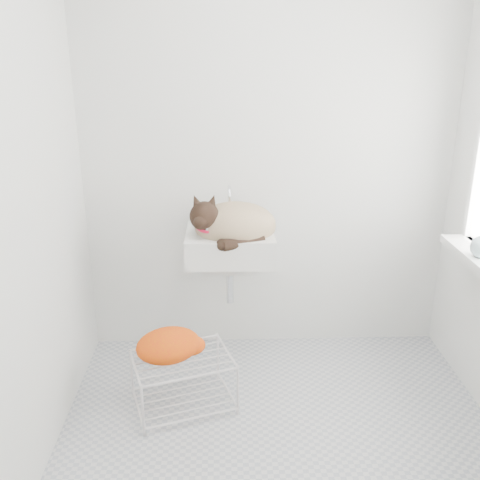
{
  "coord_description": "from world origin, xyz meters",
  "views": [
    {
      "loc": [
        -0.27,
        -2.11,
        1.82
      ],
      "look_at": [
        -0.18,
        0.5,
        0.88
      ],
      "focal_mm": 40.07,
      "sensor_mm": 36.0,
      "label": 1
    }
  ],
  "objects": [
    {
      "name": "floor",
      "position": [
        0.0,
        0.0,
        0.0
      ],
      "size": [
        2.2,
        2.0,
        0.02
      ],
      "primitive_type": "cube",
      "color": "#B8B9BA",
      "rests_on": "ground"
    },
    {
      "name": "back_wall",
      "position": [
        0.0,
        1.0,
        1.25
      ],
      "size": [
        2.2,
        0.02,
        2.5
      ],
      "primitive_type": "cube",
      "color": "white",
      "rests_on": "ground"
    },
    {
      "name": "left_wall",
      "position": [
        -1.1,
        0.0,
        1.25
      ],
      "size": [
        0.02,
        2.0,
        2.5
      ],
      "primitive_type": "cube",
      "color": "white",
      "rests_on": "ground"
    },
    {
      "name": "sink",
      "position": [
        -0.23,
        0.74,
        0.85
      ],
      "size": [
        0.49,
        0.43,
        0.2
      ],
      "primitive_type": "cube",
      "color": "white",
      "rests_on": "back_wall"
    },
    {
      "name": "faucet",
      "position": [
        -0.23,
        0.92,
        0.99
      ],
      "size": [
        0.18,
        0.12,
        0.18
      ],
      "primitive_type": null,
      "color": "silver",
      "rests_on": "sink"
    },
    {
      "name": "cat",
      "position": [
        -0.22,
        0.72,
        0.89
      ],
      "size": [
        0.48,
        0.4,
        0.3
      ],
      "rotation": [
        0.0,
        0.0,
        0.05
      ],
      "color": "tan",
      "rests_on": "sink"
    },
    {
      "name": "wire_rack",
      "position": [
        -0.49,
        0.32,
        0.15
      ],
      "size": [
        0.58,
        0.48,
        0.3
      ],
      "primitive_type": "cube",
      "rotation": [
        0.0,
        0.0,
        0.31
      ],
      "color": "silver",
      "rests_on": "floor"
    },
    {
      "name": "towel",
      "position": [
        -0.56,
        0.32,
        0.33
      ],
      "size": [
        0.42,
        0.37,
        0.14
      ],
      "primitive_type": "ellipsoid",
      "rotation": [
        0.0,
        0.0,
        0.47
      ],
      "color": "#CF7F00",
      "rests_on": "wire_rack"
    }
  ]
}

